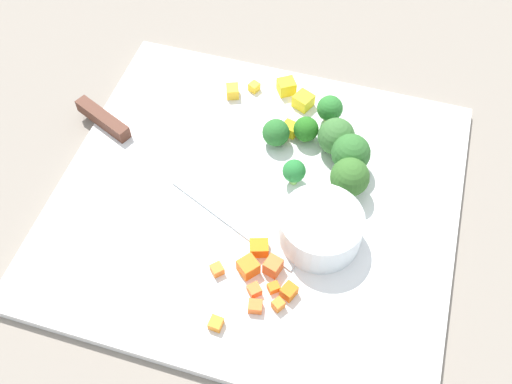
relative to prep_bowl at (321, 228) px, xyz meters
name	(u,v)px	position (x,y,z in m)	size (l,w,h in m)	color
ground_plane	(256,203)	(0.08, -0.03, -0.03)	(4.00, 4.00, 0.00)	gray
cutting_board	(256,200)	(0.08, -0.03, -0.03)	(0.43, 0.40, 0.01)	white
prep_bowl	(321,228)	(0.00, 0.00, 0.00)	(0.08, 0.08, 0.04)	white
chef_knife	(145,151)	(0.22, -0.05, -0.01)	(0.31, 0.15, 0.02)	silver
carrot_dice_0	(254,290)	(0.05, 0.08, -0.01)	(0.01, 0.01, 0.01)	orange
carrot_dice_1	(217,269)	(0.09, 0.07, -0.01)	(0.01, 0.01, 0.01)	orange
carrot_dice_2	(255,306)	(0.04, 0.09, -0.01)	(0.01, 0.01, 0.01)	orange
carrot_dice_3	(289,291)	(0.01, 0.07, -0.01)	(0.01, 0.01, 0.01)	orange
carrot_dice_4	(278,305)	(0.02, 0.09, -0.01)	(0.01, 0.01, 0.01)	orange
carrot_dice_5	(248,267)	(0.06, 0.06, -0.01)	(0.02, 0.02, 0.02)	orange
carrot_dice_6	(216,324)	(0.07, 0.12, -0.01)	(0.01, 0.01, 0.01)	orange
carrot_dice_7	(273,266)	(0.04, 0.05, -0.01)	(0.02, 0.02, 0.02)	orange
carrot_dice_8	(259,248)	(0.06, 0.03, -0.01)	(0.02, 0.02, 0.01)	orange
carrot_dice_9	(274,287)	(0.03, 0.07, -0.02)	(0.01, 0.01, 0.01)	orange
pepper_dice_0	(303,101)	(0.06, -0.18, -0.01)	(0.02, 0.02, 0.02)	yellow
pepper_dice_1	(233,91)	(0.15, -0.17, -0.01)	(0.01, 0.02, 0.01)	yellow
pepper_dice_2	(286,87)	(0.09, -0.19, -0.01)	(0.02, 0.02, 0.02)	yellow
pepper_dice_3	(290,129)	(0.06, -0.13, -0.01)	(0.02, 0.02, 0.01)	yellow
pepper_dice_4	(254,87)	(0.12, -0.18, -0.01)	(0.01, 0.01, 0.01)	yellow
broccoli_floret_0	(278,133)	(0.08, -0.11, 0.00)	(0.03, 0.03, 0.03)	#8FB661
broccoli_floret_1	(351,154)	(-0.01, -0.10, 0.01)	(0.04, 0.04, 0.05)	#98AC5E
broccoli_floret_2	(336,137)	(0.01, -0.12, 0.00)	(0.04, 0.04, 0.04)	#8FB856
broccoli_floret_3	(350,178)	(-0.02, -0.07, 0.01)	(0.04, 0.04, 0.05)	#85C25F
broccoli_floret_4	(306,129)	(0.05, -0.13, 0.00)	(0.03, 0.03, 0.03)	#92BA63
broccoli_floret_5	(330,109)	(0.03, -0.16, 0.00)	(0.03, 0.03, 0.04)	#8DB967
broccoli_floret_6	(294,171)	(0.04, -0.06, 0.00)	(0.03, 0.03, 0.03)	#85BC58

